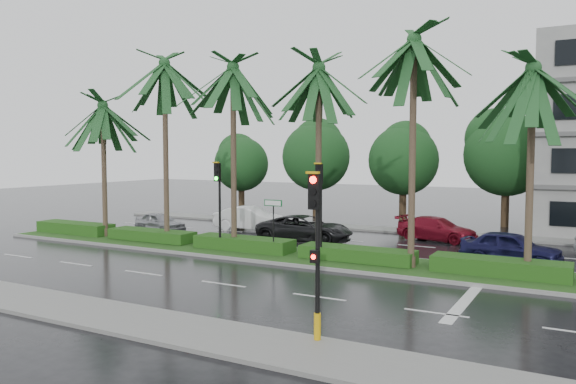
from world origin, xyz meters
The scene contains 17 objects.
ground centered at (0.00, 0.00, 0.00)m, with size 120.00×120.00×0.00m, color black.
near_sidewalk centered at (0.00, -10.20, 0.06)m, with size 40.00×2.40×0.12m, color slate.
far_sidewalk centered at (0.00, 12.00, 0.06)m, with size 40.00×2.00×0.12m, color slate.
median centered at (0.00, 1.00, 0.08)m, with size 36.00×4.00×0.15m.
hedge centered at (0.00, 1.00, 0.45)m, with size 35.20×1.40×0.60m.
lane_markings centered at (3.04, -0.43, 0.01)m, with size 34.00×13.06×0.01m.
palm_row centered at (-1.25, 1.02, 8.16)m, with size 26.30×4.20×10.34m.
signal_near centered at (6.00, -9.39, 2.50)m, with size 0.34×0.45×4.36m.
signal_median_left centered at (-4.00, 0.30, 3.00)m, with size 0.34×0.42×4.36m.
signal_median_right centered at (1.50, 0.30, 3.00)m, with size 0.34×0.42×4.36m.
street_sign centered at (-1.00, 0.48, 2.12)m, with size 0.95×0.09×2.60m.
bg_trees centered at (0.35, 17.59, 4.74)m, with size 32.62×5.50×7.95m.
car_silver centered at (-11.50, 4.51, 0.63)m, with size 3.67×1.48×1.25m, color #98999F.
car_white centered at (-7.00, 7.90, 0.76)m, with size 4.62×1.61×1.52m, color white.
car_darkgrey centered at (-1.84, 5.44, 0.74)m, with size 5.32×2.45×1.48m, color black.
car_red centered at (4.50, 9.34, 0.67)m, with size 4.60×1.87×1.33m, color maroon.
car_blue centered at (9.00, 4.31, 0.73)m, with size 4.30×1.73×1.47m, color #161643.
Camera 1 is at (12.14, -22.12, 4.94)m, focal length 35.00 mm.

